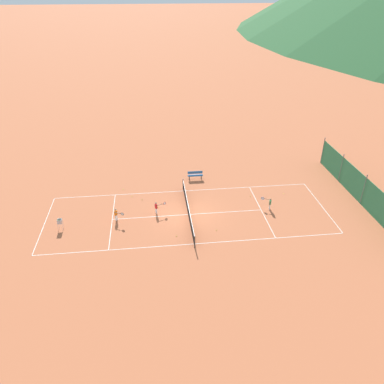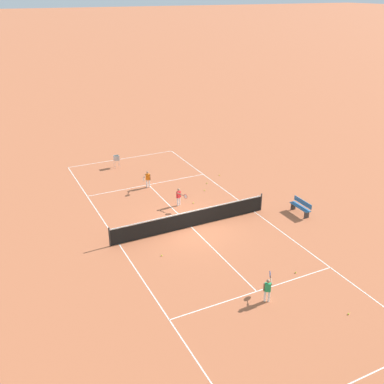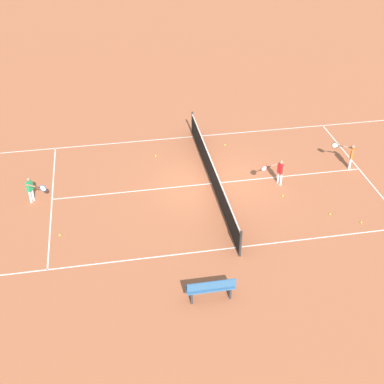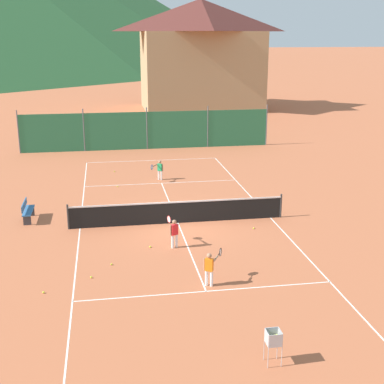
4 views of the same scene
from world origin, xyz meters
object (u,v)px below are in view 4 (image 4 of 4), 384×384
(player_far_service, at_px, (210,266))
(tennis_net, at_px, (178,212))
(tennis_ball_near_corner, at_px, (111,264))
(tennis_ball_alley_right, at_px, (226,205))
(courtside_bench, at_px, (27,210))
(alpine_chalet, at_px, (201,53))
(player_near_service, at_px, (159,169))
(tennis_ball_by_net_right, at_px, (254,228))
(tennis_ball_alley_left, at_px, (44,292))
(ball_hopper, at_px, (273,339))
(tennis_ball_mid_court, at_px, (114,171))
(player_near_baseline, at_px, (174,231))
(tennis_ball_far_corner, at_px, (150,247))
(tennis_ball_service_box, at_px, (118,186))
(tennis_ball_by_net_left, at_px, (91,277))

(player_far_service, bearing_deg, tennis_net, 91.91)
(tennis_ball_near_corner, distance_m, tennis_ball_alley_right, 8.05)
(tennis_ball_alley_right, bearing_deg, courtside_bench, -176.05)
(tennis_ball_near_corner, bearing_deg, alpine_chalet, 75.40)
(player_near_service, distance_m, courtside_bench, 8.51)
(tennis_net, distance_m, player_near_service, 7.09)
(tennis_ball_by_net_right, bearing_deg, tennis_ball_near_corner, -155.54)
(tennis_ball_alley_left, distance_m, ball_hopper, 7.56)
(tennis_ball_near_corner, distance_m, alpine_chalet, 41.19)
(tennis_ball_mid_court, bearing_deg, player_near_baseline, -80.77)
(player_near_baseline, height_order, tennis_ball_far_corner, player_near_baseline)
(player_near_baseline, xyz_separation_m, tennis_ball_alley_right, (3.09, 4.64, -0.62))
(tennis_ball_far_corner, distance_m, tennis_ball_service_box, 8.65)
(player_far_service, distance_m, alpine_chalet, 42.47)
(tennis_ball_by_net_left, relative_size, tennis_ball_alley_right, 1.00)
(tennis_net, relative_size, courtside_bench, 6.12)
(tennis_ball_mid_court, bearing_deg, tennis_ball_by_net_left, -94.52)
(tennis_ball_by_net_left, distance_m, alpine_chalet, 42.26)
(tennis_ball_mid_court, relative_size, ball_hopper, 0.07)
(courtside_bench, bearing_deg, tennis_ball_alley_left, -79.35)
(player_near_baseline, bearing_deg, tennis_ball_service_box, 102.06)
(tennis_ball_mid_court, bearing_deg, tennis_ball_service_box, -88.55)
(player_near_service, relative_size, tennis_ball_mid_court, 16.52)
(tennis_ball_service_box, relative_size, ball_hopper, 0.07)
(player_far_service, relative_size, tennis_ball_service_box, 16.95)
(tennis_ball_mid_court, distance_m, courtside_bench, 8.81)
(alpine_chalet, bearing_deg, player_near_service, -104.63)
(tennis_ball_by_net_right, xyz_separation_m, ball_hopper, (-2.11, -9.16, 0.63))
(player_near_baseline, bearing_deg, tennis_ball_alley_left, -145.72)
(tennis_ball_alley_right, relative_size, tennis_ball_alley_left, 1.00)
(player_near_baseline, distance_m, tennis_ball_service_box, 8.90)
(player_near_baseline, height_order, alpine_chalet, alpine_chalet)
(player_near_baseline, distance_m, tennis_ball_near_corner, 2.76)
(tennis_ball_near_corner, height_order, alpine_chalet, alpine_chalet)
(alpine_chalet, bearing_deg, tennis_ball_by_net_left, -105.18)
(tennis_ball_by_net_left, bearing_deg, player_near_baseline, 35.92)
(tennis_ball_near_corner, relative_size, tennis_ball_by_net_right, 1.00)
(tennis_ball_by_net_left, relative_size, ball_hopper, 0.07)
(tennis_ball_near_corner, distance_m, courtside_bench, 6.35)
(tennis_ball_service_box, bearing_deg, tennis_ball_alley_left, -102.68)
(tennis_ball_mid_court, xyz_separation_m, alpine_chalet, (9.85, 26.27, 5.79))
(player_near_service, relative_size, tennis_ball_alley_left, 16.52)
(tennis_ball_far_corner, xyz_separation_m, ball_hopper, (2.29, -7.85, 0.63))
(tennis_ball_alley_right, relative_size, alpine_chalet, 0.01)
(player_near_service, relative_size, tennis_ball_far_corner, 16.52)
(tennis_ball_far_corner, height_order, tennis_ball_alley_right, same)
(tennis_ball_far_corner, xyz_separation_m, tennis_ball_alley_left, (-3.60, -3.15, 0.00))
(tennis_ball_mid_court, bearing_deg, player_far_service, -80.16)
(player_near_baseline, height_order, player_far_service, player_far_service)
(tennis_net, distance_m, courtside_bench, 6.49)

